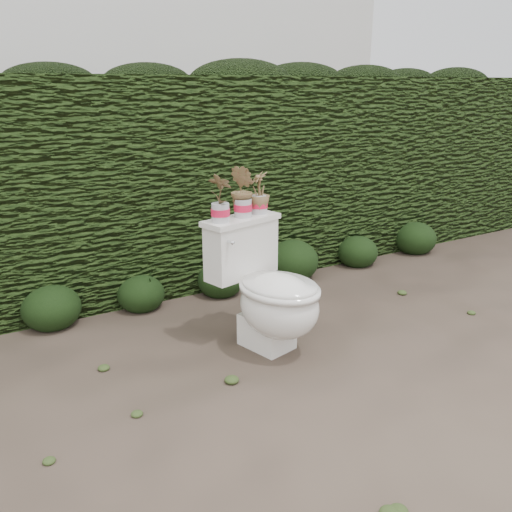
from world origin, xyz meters
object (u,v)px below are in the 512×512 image
potted_plant_right (259,194)px  toilet (269,293)px  potted_plant_left (220,199)px  potted_plant_center (243,192)px

potted_plant_right → toilet: bearing=0.1°
toilet → potted_plant_right: size_ratio=3.18×
toilet → potted_plant_left: 0.63m
potted_plant_left → potted_plant_right: (0.30, 0.07, -0.01)m
toilet → potted_plant_right: bearing=58.2°
potted_plant_left → potted_plant_center: size_ratio=0.90×
potted_plant_right → potted_plant_center: bearing=-58.1°
toilet → potted_plant_right: (0.09, 0.27, 0.54)m
toilet → potted_plant_center: size_ratio=2.60×
potted_plant_center → potted_plant_right: size_ratio=1.23×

